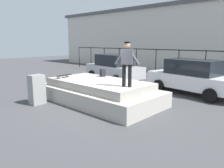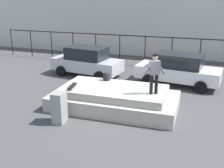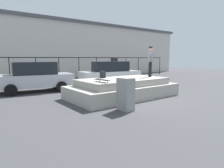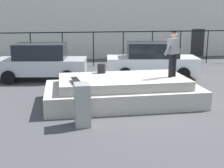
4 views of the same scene
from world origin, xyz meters
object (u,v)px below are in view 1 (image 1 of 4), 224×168
skateboarder (127,61)px  car_white_sedan_mid (193,77)px  car_silver_sedan_near (114,68)px  utility_box (37,90)px  skateboard (64,76)px  backpack (103,73)px

skateboarder → car_white_sedan_mid: (0.60, 4.51, -1.04)m
skateboarder → car_white_sedan_mid: size_ratio=0.35×
car_silver_sedan_near → utility_box: bearing=-76.6°
skateboarder → car_silver_sedan_near: bearing=136.9°
skateboarder → utility_box: size_ratio=1.32×
skateboard → utility_box: bearing=-85.9°
skateboard → utility_box: 1.52m
backpack → utility_box: bearing=92.6°
skateboarder → backpack: 2.80m
car_white_sedan_mid → utility_box: car_white_sedan_mid is taller
skateboard → car_silver_sedan_near: car_silver_sedan_near is taller
skateboarder → backpack: bearing=155.2°
utility_box → skateboarder: bearing=25.8°
utility_box → car_white_sedan_mid: bearing=55.2°
skateboard → car_white_sedan_mid: 6.39m
car_silver_sedan_near → car_white_sedan_mid: bearing=-1.3°
skateboard → utility_box: utility_box is taller
skateboard → utility_box: size_ratio=0.67×
skateboard → skateboarder: bearing=6.2°
skateboard → car_white_sedan_mid: bearing=49.9°
car_silver_sedan_near → skateboarder: bearing=-43.1°
skateboard → car_silver_sedan_near: size_ratio=0.19×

